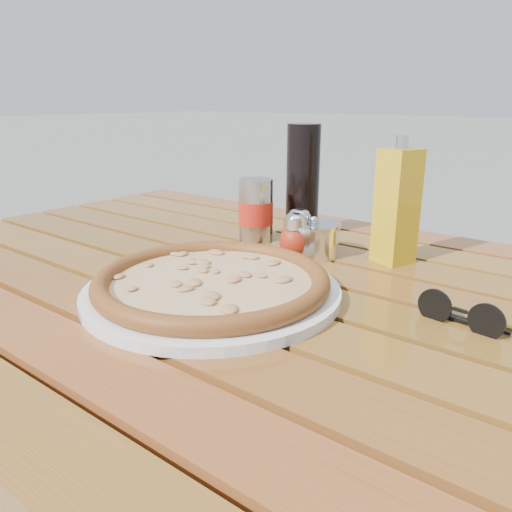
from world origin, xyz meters
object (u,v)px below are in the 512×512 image
Objects in this scene: plate at (212,291)px; olive_oil_cruet at (397,206)px; oregano_shaker at (299,232)px; pepper_shaker at (295,237)px; table at (248,322)px; parmesan_tin at (313,239)px; soda_can at (256,211)px; pizza at (212,281)px; sunglasses at (460,315)px; dark_bottle at (303,181)px.

olive_oil_cruet is (0.14, 0.30, 0.09)m from plate.
oregano_shaker is 0.39× the size of olive_oil_cruet.
pepper_shaker reaches higher than plate.
parmesan_tin reaches higher than table.
pepper_shaker is 0.04m from parmesan_tin.
soda_can is (-0.12, 0.18, 0.13)m from table.
olive_oil_cruet reaches higher than plate.
pizza is at bearing -85.02° from table.
olive_oil_cruet is (0.14, 0.09, 0.06)m from pepper_shaker.
pizza is at bearing -63.79° from soda_can.
parmesan_tin is at bearing 162.69° from sunglasses.
pepper_shaker is at bearing 91.46° from plate.
dark_bottle is 1.05× the size of olive_oil_cruet.
pepper_shaker reaches higher than pizza.
oregano_shaker is 0.03m from parmesan_tin.
table is 0.13m from pizza.
parmesan_tin is (0.02, 0.03, -0.01)m from pepper_shaker.
parmesan_tin is at bearing 83.83° from table.
sunglasses is (0.17, -0.19, -0.08)m from olive_oil_cruet.
sunglasses reaches higher than pizza.
sunglasses is at bearing -19.38° from soda_can.
parmesan_tin is at bearing 6.17° from oregano_shaker.
soda_can is at bearing 168.15° from sunglasses.
dark_bottle is at bearing 103.34° from pizza.
parmesan_tin reaches higher than pizza.
table is 0.20m from oregano_shaker.
dark_bottle is 1.98× the size of sunglasses.
pizza is 0.34m from olive_oil_cruet.
table is 6.67× the size of olive_oil_cruet.
pizza reaches higher than table.
dark_bottle reaches higher than oregano_shaker.
soda_can is (-0.05, -0.09, -0.05)m from dark_bottle.
pepper_shaker is 0.37× the size of dark_bottle.
table is 0.26m from soda_can.
oregano_shaker is 0.74× the size of sunglasses.
plate is at bearing -151.95° from sunglasses.
oregano_shaker is at bearing -173.83° from parmesan_tin.
parmesan_tin is 0.33m from sunglasses.
plate is at bearing -76.66° from dark_bottle.
sunglasses is at bearing -18.19° from pepper_shaker.
pizza is at bearing -88.54° from pepper_shaker.
table is 0.19m from parmesan_tin.
dark_bottle reaches higher than plate.
olive_oil_cruet is at bearing 66.01° from plate.
pepper_shaker is at bearing -67.50° from oregano_shaker.
plate is 4.39× the size of oregano_shaker.
olive_oil_cruet is (0.14, 0.21, 0.17)m from table.
pepper_shaker is at bearing 88.93° from table.
plate is 0.25m from oregano_shaker.
pizza is 2.08× the size of dark_bottle.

